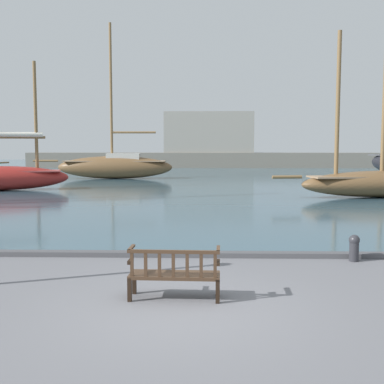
% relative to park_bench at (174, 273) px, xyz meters
% --- Properties ---
extents(ground_plane, '(160.00, 160.00, 0.00)m').
position_rel_park_bench_xyz_m(ground_plane, '(0.14, -0.59, -0.47)').
color(ground_plane, slate).
extents(harbor_water, '(100.00, 80.00, 0.08)m').
position_rel_park_bench_xyz_m(harbor_water, '(0.14, 43.41, -0.43)').
color(harbor_water, '#385666').
rests_on(harbor_water, ground).
extents(quay_edge_kerb, '(40.00, 0.30, 0.12)m').
position_rel_park_bench_xyz_m(quay_edge_kerb, '(0.14, 3.26, -0.41)').
color(quay_edge_kerb, '#4C4C50').
rests_on(quay_edge_kerb, ground).
extents(park_bench, '(1.62, 0.58, 0.92)m').
position_rel_park_bench_xyz_m(park_bench, '(0.00, 0.00, 0.00)').
color(park_bench, black).
rests_on(park_bench, ground).
extents(sailboat_nearest_port, '(11.17, 2.16, 12.19)m').
position_rel_park_bench_xyz_m(sailboat_nearest_port, '(-6.61, 30.05, 0.65)').
color(sailboat_nearest_port, brown).
rests_on(sailboat_nearest_port, harbor_water).
extents(mooring_bollard, '(0.25, 0.25, 0.63)m').
position_rel_park_bench_xyz_m(mooring_bollard, '(4.04, 2.91, -0.12)').
color(mooring_bollard, '#2D2D33').
rests_on(mooring_bollard, ground).
extents(far_breakwater, '(42.00, 2.40, 6.77)m').
position_rel_park_bench_xyz_m(far_breakwater, '(0.46, 49.88, 1.67)').
color(far_breakwater, slate).
rests_on(far_breakwater, ground).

